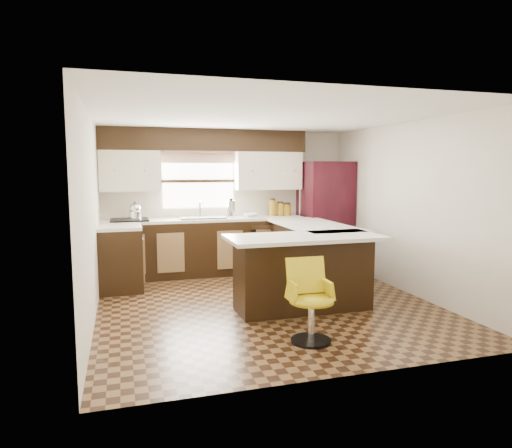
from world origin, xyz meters
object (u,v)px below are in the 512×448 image
object	(u,v)px
peninsula_long	(311,257)
refrigerator	(325,215)
bar_chair	(312,301)
peninsula_return	(303,274)

from	to	relation	value
peninsula_long	refrigerator	xyz separation A→B (m)	(0.78, 1.20, 0.49)
bar_chair	peninsula_long	bearing A→B (deg)	68.67
peninsula_long	refrigerator	size ratio (longest dim) A/B	1.04
peninsula_return	refrigerator	distance (m)	2.58
peninsula_long	bar_chair	bearing A→B (deg)	-113.04
peninsula_long	peninsula_return	distance (m)	1.11
refrigerator	bar_chair	size ratio (longest dim) A/B	2.23
peninsula_return	bar_chair	size ratio (longest dim) A/B	1.96
peninsula_long	peninsula_return	size ratio (longest dim) A/B	1.18
refrigerator	bar_chair	world-z (taller)	refrigerator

